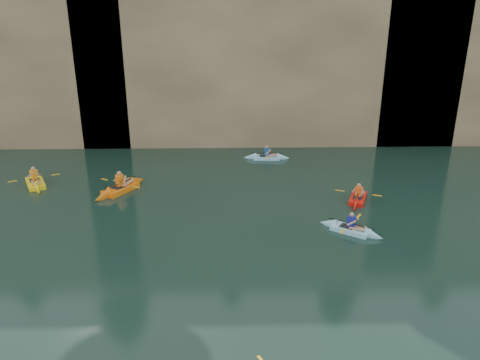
{
  "coord_description": "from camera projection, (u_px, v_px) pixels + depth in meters",
  "views": [
    {
      "loc": [
        -0.62,
        -7.79,
        8.68
      ],
      "look_at": [
        -0.26,
        7.4,
        3.0
      ],
      "focal_mm": 35.0,
      "sensor_mm": 36.0,
      "label": 1
    }
  ],
  "objects": [
    {
      "name": "cliff",
      "position": [
        237.0,
        42.0,
        36.33
      ],
      "size": [
        70.0,
        16.0,
        12.0
      ],
      "primitive_type": "cube",
      "color": "tan",
      "rests_on": "ground"
    },
    {
      "name": "cliff_slab_center",
      "position": [
        270.0,
        56.0,
        29.55
      ],
      "size": [
        24.0,
        2.4,
        11.4
      ],
      "primitive_type": "cube",
      "color": "tan",
      "rests_on": "ground"
    },
    {
      "name": "sea_cave_center",
      "position": [
        177.0,
        122.0,
        30.25
      ],
      "size": [
        3.5,
        1.0,
        3.2
      ],
      "primitive_type": "cube",
      "color": "black",
      "rests_on": "ground"
    },
    {
      "name": "sea_cave_east",
      "position": [
        393.0,
        111.0,
        30.33
      ],
      "size": [
        5.0,
        1.0,
        4.5
      ],
      "primitive_type": "cube",
      "color": "black",
      "rests_on": "ground"
    },
    {
      "name": "kayaker_orange",
      "position": [
        120.0,
        188.0,
        23.24
      ],
      "size": [
        2.46,
        3.33,
        1.31
      ],
      "rotation": [
        0.0,
        0.0,
        1.02
      ],
      "color": "orange",
      "rests_on": "ground"
    },
    {
      "name": "kayaker_ltblue_near",
      "position": [
        350.0,
        229.0,
        19.06
      ],
      "size": [
        2.6,
        2.11,
        1.07
      ],
      "rotation": [
        0.0,
        0.0,
        -0.62
      ],
      "color": "#95E1F9",
      "rests_on": "ground"
    },
    {
      "name": "kayaker_red_far",
      "position": [
        358.0,
        198.0,
        22.15
      ],
      "size": [
        2.01,
        2.94,
        1.07
      ],
      "rotation": [
        0.0,
        0.0,
        1.19
      ],
      "color": "red",
      "rests_on": "ground"
    },
    {
      "name": "kayaker_yellow",
      "position": [
        35.0,
        183.0,
        23.98
      ],
      "size": [
        2.22,
        3.07,
        1.26
      ],
      "rotation": [
        0.0,
        0.0,
        -1.09
      ],
      "color": "yellow",
      "rests_on": "ground"
    },
    {
      "name": "kayaker_ltblue_mid",
      "position": [
        267.0,
        157.0,
        28.13
      ],
      "size": [
        2.79,
        2.1,
        1.05
      ],
      "rotation": [
        0.0,
        0.0,
        -0.06
      ],
      "color": "#97DBFD",
      "rests_on": "ground"
    }
  ]
}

